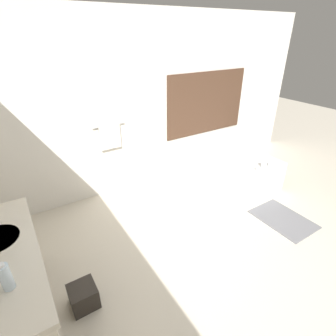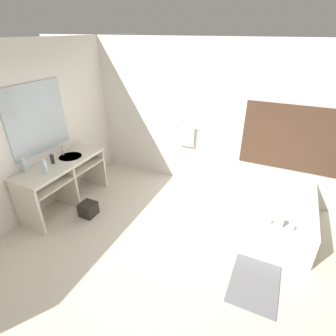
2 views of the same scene
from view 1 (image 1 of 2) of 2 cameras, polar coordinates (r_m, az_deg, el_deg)
The scene contains 7 objects.
ground_plane at distance 3.20m, azimuth 10.29°, elevation -21.22°, with size 16.00×16.00×0.00m, color beige.
wall_back_with_blinds at distance 4.15m, azimuth -8.74°, elevation 12.84°, with size 7.40×0.13×2.70m.
vanity_counter at distance 2.65m, azimuth -32.12°, elevation -18.98°, with size 0.60×1.57×0.85m.
bathtub at distance 4.75m, azimuth 13.50°, elevation 0.65°, with size 0.93×1.52×0.64m.
water_bottle_1 at distance 2.15m, azimuth -31.86°, elevation -19.48°, with size 0.08×0.08×0.22m.
waste_bin at distance 2.93m, azimuth -17.93°, elevation -25.02°, with size 0.25×0.25×0.23m.
bath_mat at distance 4.14m, azimuth 23.77°, elevation -10.16°, with size 0.58×0.80×0.02m.
Camera 1 is at (-1.55, -1.45, 2.39)m, focal length 28.00 mm.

